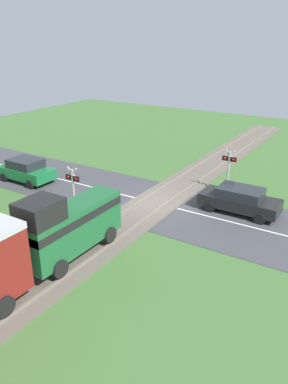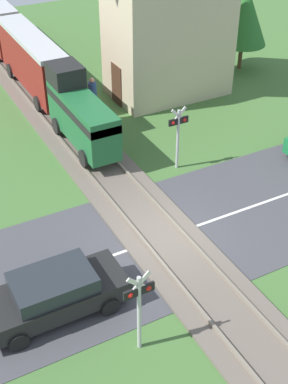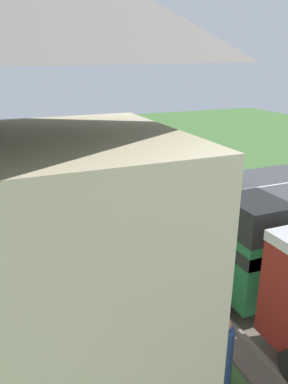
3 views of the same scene
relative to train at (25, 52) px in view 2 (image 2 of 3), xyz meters
name	(u,v)px [view 2 (image 2 of 3)]	position (x,y,z in m)	size (l,w,h in m)	color
ground_plane	(162,239)	(0.00, -15.00, -1.89)	(60.00, 60.00, 0.00)	#426B33
road_surface	(162,238)	(0.00, -15.00, -1.88)	(48.00, 6.40, 0.02)	#424247
track_bed	(162,237)	(0.00, -15.00, -1.82)	(2.80, 48.00, 0.24)	#665B51
train	(25,52)	(0.00, 0.00, 0.00)	(1.58, 20.72, 3.18)	#1E6033
car_near_crossing	(54,293)	(-4.51, -16.44, -1.13)	(4.34, 1.92, 1.45)	black
crossing_signal_west_approach	(139,302)	(-2.90, -18.81, -0.07)	(0.90, 0.18, 2.82)	#B7B7B7
crossing_signal_east_approach	(178,130)	(2.90, -11.19, -0.07)	(0.90, 0.18, 2.82)	#B7B7B7
station_building	(169,14)	(6.34, -4.42, 2.33)	(6.44, 4.00, 8.65)	#C6B793
pedestrian_by_station	(93,95)	(1.98, -4.45, -1.11)	(0.43, 0.43, 1.72)	#2D4C8E
tree_by_station	(245,15)	(11.82, -3.53, 1.25)	(2.74, 2.74, 4.79)	brown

